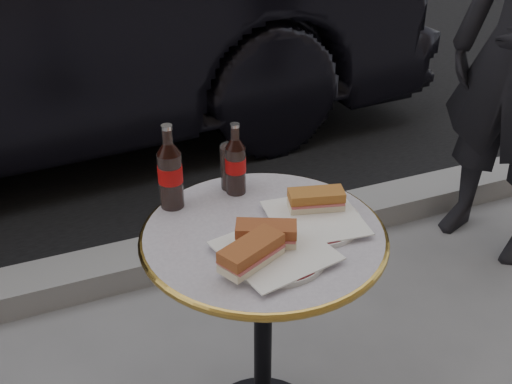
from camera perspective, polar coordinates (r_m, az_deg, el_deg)
name	(u,v)px	position (r m, az deg, el deg)	size (l,w,h in m)	color
asphalt_road	(52,16)	(6.44, -17.72, 14.71)	(40.00, 8.00, 0.00)	black
curb	(178,255)	(2.69, -6.98, -5.54)	(40.00, 0.20, 0.12)	gray
bistro_table	(263,340)	(1.83, 0.62, -13.05)	(0.62, 0.62, 0.73)	#BAB2C4
plate_left	(275,253)	(1.51, 1.71, -5.47)	(0.25, 0.25, 0.01)	silver
plate_right	(315,220)	(1.64, 5.25, -2.53)	(0.24, 0.24, 0.01)	white
sandwich_left_a	(251,254)	(1.45, -0.42, -5.55)	(0.16, 0.07, 0.05)	#9C4F27
sandwich_left_b	(266,235)	(1.52, 0.90, -3.82)	(0.14, 0.07, 0.05)	#964926
sandwich_right	(316,201)	(1.66, 5.36, -0.77)	(0.14, 0.07, 0.05)	#AB672B
cola_bottle_left	(170,167)	(1.66, -7.68, 2.25)	(0.07, 0.07, 0.24)	black
cola_bottle_right	(235,159)	(1.71, -1.84, 2.98)	(0.06, 0.06, 0.21)	black
cola_glass	(232,167)	(1.75, -2.18, 2.25)	(0.06, 0.06, 0.13)	black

